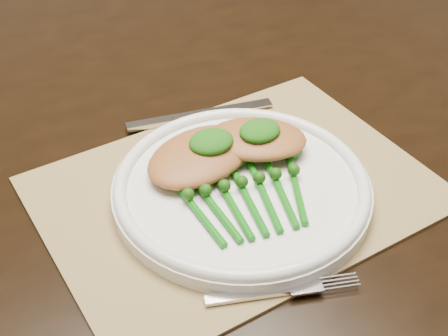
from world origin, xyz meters
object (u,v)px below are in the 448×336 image
dining_table (203,279)px  dinner_plate (242,187)px  broccolini_bundle (247,198)px  chicken_fillet_left (199,156)px  placemat (236,191)px

dining_table → dinner_plate: dinner_plate is taller
broccolini_bundle → chicken_fillet_left: bearing=112.0°
dining_table → placemat: size_ratio=4.03×
chicken_fillet_left → broccolini_bundle: (0.01, -0.08, -0.01)m
placemat → chicken_fillet_left: chicken_fillet_left is taller
placemat → dinner_plate: 0.02m
chicken_fillet_left → broccolini_bundle: chicken_fillet_left is taller
dining_table → placemat: 0.42m
dining_table → chicken_fillet_left: chicken_fillet_left is taller
dinner_plate → chicken_fillet_left: (-0.02, 0.05, 0.02)m
dinner_plate → dining_table: bearing=73.7°
chicken_fillet_left → broccolini_bundle: size_ratio=0.74×
chicken_fillet_left → dinner_plate: bearing=-80.5°
dining_table → placemat: bearing=-97.8°
dining_table → broccolini_bundle: broccolini_bundle is taller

